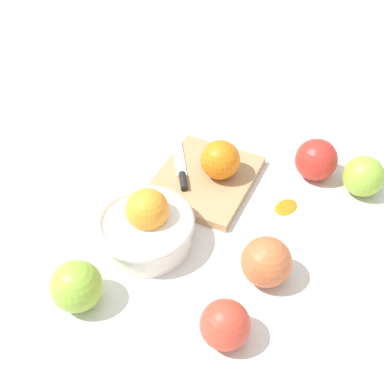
% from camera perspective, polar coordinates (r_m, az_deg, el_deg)
% --- Properties ---
extents(ground_plane, '(2.40, 2.40, 0.00)m').
position_cam_1_polar(ground_plane, '(0.92, 3.07, -3.55)').
color(ground_plane, silver).
extents(bowl, '(0.18, 0.18, 0.11)m').
position_cam_1_polar(bowl, '(0.87, -5.36, -3.81)').
color(bowl, white).
rests_on(bowl, ground_plane).
extents(cutting_board, '(0.23, 0.19, 0.02)m').
position_cam_1_polar(cutting_board, '(1.00, 1.43, 1.43)').
color(cutting_board, tan).
rests_on(cutting_board, ground_plane).
extents(orange_on_board, '(0.08, 0.08, 0.08)m').
position_cam_1_polar(orange_on_board, '(0.97, 3.19, 3.64)').
color(orange_on_board, orange).
rests_on(orange_on_board, cutting_board).
extents(knife, '(0.14, 0.11, 0.01)m').
position_cam_1_polar(knife, '(1.00, -1.19, 2.39)').
color(knife, silver).
rests_on(knife, cutting_board).
extents(apple_front_right, '(0.08, 0.08, 0.08)m').
position_cam_1_polar(apple_front_right, '(1.01, 18.76, 1.69)').
color(apple_front_right, '#8EB738').
rests_on(apple_front_right, ground_plane).
extents(apple_front_left, '(0.07, 0.07, 0.07)m').
position_cam_1_polar(apple_front_left, '(0.75, 3.74, -14.70)').
color(apple_front_left, '#D6422D').
rests_on(apple_front_left, ground_plane).
extents(apple_front_left_2, '(0.08, 0.08, 0.08)m').
position_cam_1_polar(apple_front_left_2, '(0.82, 8.37, -7.80)').
color(apple_front_left_2, '#CC6638').
rests_on(apple_front_left_2, ground_plane).
extents(apple_front_right_2, '(0.08, 0.08, 0.08)m').
position_cam_1_polar(apple_front_right_2, '(1.02, 13.83, 3.56)').
color(apple_front_right_2, red).
rests_on(apple_front_right_2, ground_plane).
extents(apple_back_left, '(0.08, 0.08, 0.08)m').
position_cam_1_polar(apple_back_left, '(0.80, -12.87, -10.30)').
color(apple_back_left, '#8EB738').
rests_on(apple_back_left, ground_plane).
extents(citrus_peel, '(0.06, 0.05, 0.01)m').
position_cam_1_polar(citrus_peel, '(0.97, 10.56, -1.55)').
color(citrus_peel, orange).
rests_on(citrus_peel, ground_plane).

